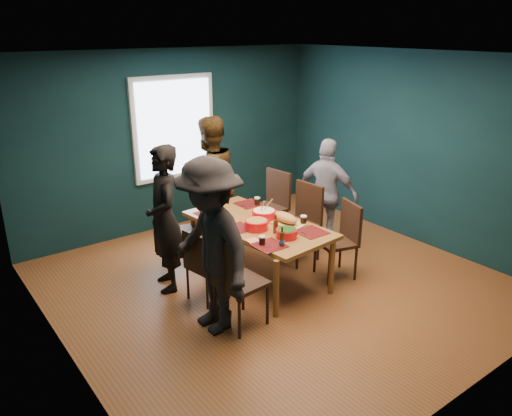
{
  "coord_description": "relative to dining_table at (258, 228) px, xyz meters",
  "views": [
    {
      "loc": [
        -3.48,
        -4.23,
        2.99
      ],
      "look_at": [
        -0.08,
        0.3,
        0.92
      ],
      "focal_mm": 35.0,
      "sensor_mm": 36.0,
      "label": 1
    }
  ],
  "objects": [
    {
      "name": "room",
      "position": [
        0.05,
        -0.03,
        0.72
      ],
      "size": [
        5.01,
        5.01,
        2.71
      ],
      "color": "brown",
      "rests_on": "ground"
    },
    {
      "name": "dining_table",
      "position": [
        0.0,
        0.0,
        0.0
      ],
      "size": [
        1.12,
        1.98,
        0.72
      ],
      "rotation": [
        0.0,
        0.0,
        0.09
      ],
      "color": "olive",
      "rests_on": "floor"
    },
    {
      "name": "chair_left_far",
      "position": [
        -0.75,
        0.78,
        -0.07
      ],
      "size": [
        0.54,
        0.54,
        1.01
      ],
      "rotation": [
        0.0,
        0.0,
        -0.2
      ],
      "color": "black",
      "rests_on": "floor"
    },
    {
      "name": "chair_left_mid",
      "position": [
        -0.88,
        -0.12,
        -0.15
      ],
      "size": [
        0.45,
        0.45,
        0.87
      ],
      "rotation": [
        0.0,
        0.0,
        0.18
      ],
      "color": "black",
      "rests_on": "floor"
    },
    {
      "name": "chair_left_near",
      "position": [
        -0.9,
        -0.77,
        -0.07
      ],
      "size": [
        0.5,
        0.5,
        1.01
      ],
      "rotation": [
        0.0,
        0.0,
        0.1
      ],
      "color": "black",
      "rests_on": "floor"
    },
    {
      "name": "chair_right_far",
      "position": [
        0.87,
        0.8,
        -0.05
      ],
      "size": [
        0.51,
        0.51,
        1.04
      ],
      "rotation": [
        0.0,
        0.0,
        0.1
      ],
      "color": "black",
      "rests_on": "floor"
    },
    {
      "name": "chair_right_mid",
      "position": [
        0.8,
        0.06,
        -0.05
      ],
      "size": [
        0.5,
        0.5,
        1.04
      ],
      "rotation": [
        0.0,
        0.0,
        0.07
      ],
      "color": "black",
      "rests_on": "floor"
    },
    {
      "name": "chair_right_near",
      "position": [
        0.85,
        -0.62,
        -0.09
      ],
      "size": [
        0.53,
        0.53,
        0.96
      ],
      "rotation": [
        0.0,
        0.0,
        -0.27
      ],
      "color": "black",
      "rests_on": "floor"
    },
    {
      "name": "person_far_left",
      "position": [
        -1.04,
        0.43,
        0.22
      ],
      "size": [
        0.58,
        0.73,
        1.76
      ],
      "primitive_type": "imported",
      "rotation": [
        0.0,
        0.0,
        4.44
      ],
      "color": "black",
      "rests_on": "floor"
    },
    {
      "name": "person_back",
      "position": [
        0.11,
        1.28,
        0.27
      ],
      "size": [
        1.01,
        0.85,
        1.84
      ],
      "primitive_type": "imported",
      "rotation": [
        0.0,
        0.0,
        3.33
      ],
      "color": "black",
      "rests_on": "floor"
    },
    {
      "name": "person_right",
      "position": [
        1.33,
        0.17,
        0.13
      ],
      "size": [
        0.7,
        0.99,
        1.56
      ],
      "primitive_type": "imported",
      "rotation": [
        0.0,
        0.0,
        1.96
      ],
      "color": "white",
      "rests_on": "floor"
    },
    {
      "name": "person_near_left",
      "position": [
        -1.07,
        -0.63,
        0.27
      ],
      "size": [
        0.7,
        1.2,
        1.84
      ],
      "primitive_type": "imported",
      "rotation": [
        0.0,
        0.0,
        4.7
      ],
      "color": "black",
      "rests_on": "floor"
    },
    {
      "name": "bowl_salad",
      "position": [
        -0.14,
        -0.15,
        0.13
      ],
      "size": [
        0.28,
        0.28,
        0.12
      ],
      "color": "red",
      "rests_on": "dining_table"
    },
    {
      "name": "bowl_dumpling",
      "position": [
        0.12,
        0.05,
        0.13
      ],
      "size": [
        0.3,
        0.3,
        0.28
      ],
      "color": "red",
      "rests_on": "dining_table"
    },
    {
      "name": "bowl_herbs",
      "position": [
        -0.02,
        -0.56,
        0.12
      ],
      "size": [
        0.24,
        0.24,
        0.11
      ],
      "color": "red",
      "rests_on": "dining_table"
    },
    {
      "name": "cutting_board",
      "position": [
        0.25,
        -0.22,
        0.13
      ],
      "size": [
        0.36,
        0.62,
        0.13
      ],
      "rotation": [
        0.0,
        0.0,
        0.25
      ],
      "color": "tan",
      "rests_on": "dining_table"
    },
    {
      "name": "small_bowl",
      "position": [
        -0.29,
        0.62,
        0.1
      ],
      "size": [
        0.13,
        0.13,
        0.05
      ],
      "color": "black",
      "rests_on": "dining_table"
    },
    {
      "name": "beer_bottle_a",
      "position": [
        -0.21,
        -0.71,
        0.15
      ],
      "size": [
        0.06,
        0.06,
        0.23
      ],
      "color": "#4B220D",
      "rests_on": "dining_table"
    },
    {
      "name": "beer_bottle_b",
      "position": [
        -0.03,
        -0.37,
        0.16
      ],
      "size": [
        0.06,
        0.06,
        0.22
      ],
      "color": "#4B220D",
      "rests_on": "dining_table"
    },
    {
      "name": "cola_glass_a",
      "position": [
        -0.36,
        -0.55,
        0.12
      ],
      "size": [
        0.07,
        0.07,
        0.1
      ],
      "color": "black",
      "rests_on": "dining_table"
    },
    {
      "name": "cola_glass_b",
      "position": [
        0.41,
        -0.37,
        0.13
      ],
      "size": [
        0.08,
        0.08,
        0.11
      ],
      "color": "black",
      "rests_on": "dining_table"
    },
    {
      "name": "cola_glass_c",
      "position": [
        0.38,
        0.52,
        0.13
      ],
      "size": [
        0.08,
        0.08,
        0.11
      ],
      "color": "black",
      "rests_on": "dining_table"
    },
    {
      "name": "cola_glass_d",
      "position": [
        -0.43,
        0.06,
        0.13
      ],
      "size": [
        0.08,
        0.08,
        0.12
      ],
      "color": "black",
      "rests_on": "dining_table"
    },
    {
      "name": "napkin_a",
      "position": [
        0.38,
        0.08,
        0.07
      ],
      "size": [
        0.15,
        0.15,
        0.0
      ],
      "primitive_type": "cube",
      "rotation": [
        0.0,
        0.0,
        0.09
      ],
      "color": "#DE765D",
      "rests_on": "dining_table"
    },
    {
      "name": "napkin_b",
      "position": [
        -0.38,
        -0.4,
        0.07
      ],
      "size": [
        0.15,
        0.15,
        0.0
      ],
      "primitive_type": "cube",
      "rotation": [
        0.0,
        0.0,
        -0.19
      ],
      "color": "#DE765D",
      "rests_on": "dining_table"
    },
    {
      "name": "napkin_c",
      "position": [
        0.31,
        -0.69,
        0.07
      ],
      "size": [
        0.16,
        0.16,
        0.0
      ],
      "primitive_type": "cube",
      "rotation": [
        0.0,
        0.0,
        0.43
      ],
      "color": "#DE765D",
      "rests_on": "dining_table"
    }
  ]
}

